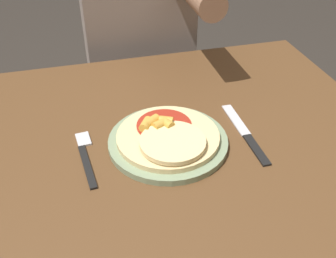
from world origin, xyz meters
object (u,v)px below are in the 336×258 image
object	(u,v)px
fork	(86,155)
person_diner	(138,27)
dining_table	(184,194)
plate	(168,142)
knife	(245,134)
pizza	(168,136)

from	to	relation	value
fork	person_diner	bearing A→B (deg)	68.89
dining_table	plate	size ratio (longest dim) A/B	3.75
fork	dining_table	bearing A→B (deg)	-12.27
dining_table	knife	bearing A→B (deg)	10.11
plate	knife	size ratio (longest dim) A/B	1.14
plate	fork	size ratio (longest dim) A/B	1.42
dining_table	plate	xyz separation A→B (m)	(-0.03, 0.04, 0.13)
pizza	knife	bearing A→B (deg)	-2.38
knife	person_diner	bearing A→B (deg)	101.00
dining_table	plate	bearing A→B (deg)	127.04
pizza	person_diner	bearing A→B (deg)	84.67
dining_table	fork	size ratio (longest dim) A/B	5.31
fork	person_diner	distance (m)	0.63
dining_table	knife	distance (m)	0.19
plate	person_diner	bearing A→B (deg)	84.75
pizza	knife	distance (m)	0.17
plate	pizza	bearing A→B (deg)	-107.18
pizza	plate	bearing A→B (deg)	72.82
pizza	fork	size ratio (longest dim) A/B	1.21
pizza	person_diner	distance (m)	0.60
knife	person_diner	distance (m)	0.61
dining_table	pizza	bearing A→B (deg)	131.14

